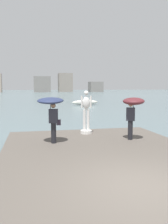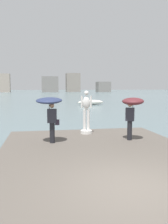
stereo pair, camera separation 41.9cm
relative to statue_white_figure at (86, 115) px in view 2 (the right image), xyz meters
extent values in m
plane|color=slate|center=(-0.16, 33.25, -1.37)|extent=(400.00, 400.00, 0.00)
cube|color=#564F47|center=(-0.16, -4.27, -1.17)|extent=(7.54, 10.95, 0.40)
cylinder|color=white|center=(0.00, 0.00, -0.89)|extent=(0.59, 0.59, 0.17)
cylinder|color=white|center=(-0.10, 0.00, -0.25)|extent=(0.15, 0.15, 1.10)
cylinder|color=white|center=(0.10, 0.00, -0.25)|extent=(0.15, 0.15, 1.10)
ellipsoid|color=white|center=(0.00, 0.00, 0.63)|extent=(0.38, 0.26, 0.66)
sphere|color=white|center=(0.00, 0.00, 1.14)|extent=(0.24, 0.24, 0.24)
cylinder|color=white|center=(-0.24, 0.00, 0.69)|extent=(0.10, 0.10, 0.62)
cylinder|color=white|center=(0.24, 0.00, 0.69)|extent=(0.10, 0.10, 0.62)
cylinder|color=black|center=(-1.85, -1.80, -0.53)|extent=(0.22, 0.22, 0.88)
cube|color=#2D2D38|center=(-1.85, -1.80, 0.21)|extent=(0.42, 0.31, 0.60)
sphere|color=#A87A5B|center=(-1.85, -1.80, 0.65)|extent=(0.21, 0.21, 0.21)
cylinder|color=#262626|center=(-1.96, -1.74, 0.53)|extent=(0.02, 0.02, 0.54)
ellipsoid|color=navy|center=(-1.96, -1.74, 0.86)|extent=(1.32, 1.33, 0.35)
cube|color=#332838|center=(-1.63, -1.82, -0.07)|extent=(0.20, 0.13, 0.24)
cylinder|color=black|center=(1.66, -1.86, -0.53)|extent=(0.22, 0.22, 0.88)
cube|color=#2D2D38|center=(1.66, -1.86, 0.21)|extent=(0.45, 0.39, 0.60)
sphere|color=tan|center=(1.66, -1.86, 0.65)|extent=(0.21, 0.21, 0.21)
cylinder|color=#262626|center=(1.78, -1.88, 0.49)|extent=(0.02, 0.02, 0.46)
ellipsoid|color=#5B2328|center=(1.78, -1.88, 0.80)|extent=(1.34, 1.35, 0.41)
ellipsoid|color=silver|center=(5.49, 24.82, -0.97)|extent=(4.47, 1.73, 0.79)
cube|color=#A89989|center=(-21.75, 125.14, 3.69)|extent=(5.98, 4.11, 10.12)
cube|color=gray|center=(2.97, 124.42, 3.02)|extent=(9.17, 6.48, 8.78)
cube|color=gray|center=(16.64, 128.70, 4.08)|extent=(7.95, 7.69, 10.90)
cube|color=gray|center=(33.71, 122.91, 1.57)|extent=(7.43, 7.45, 5.89)
camera|label=1|loc=(-2.73, -11.94, 1.44)|focal=38.15mm
camera|label=2|loc=(-2.32, -12.02, 1.44)|focal=38.15mm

